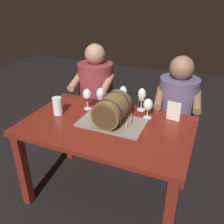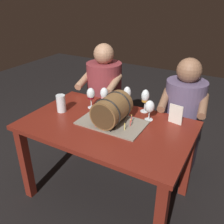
% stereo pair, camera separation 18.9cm
% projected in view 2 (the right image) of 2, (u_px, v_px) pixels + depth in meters
% --- Properties ---
extents(ground_plane, '(8.00, 8.00, 0.00)m').
position_uv_depth(ground_plane, '(107.00, 193.00, 2.26)').
color(ground_plane, black).
extents(dining_table, '(1.32, 0.82, 0.74)m').
position_uv_depth(dining_table, '(107.00, 136.00, 1.98)').
color(dining_table, maroon).
rests_on(dining_table, ground).
extents(barrel_cake, '(0.52, 0.32, 0.24)m').
position_uv_depth(barrel_cake, '(112.00, 111.00, 1.89)').
color(barrel_cake, gray).
rests_on(barrel_cake, dining_table).
extents(wine_glass_white, '(0.07, 0.07, 0.19)m').
position_uv_depth(wine_glass_white, '(128.00, 94.00, 2.15)').
color(wine_glass_white, white).
rests_on(wine_glass_white, dining_table).
extents(wine_glass_amber, '(0.07, 0.07, 0.20)m').
position_uv_depth(wine_glass_amber, '(145.00, 97.00, 2.06)').
color(wine_glass_amber, white).
rests_on(wine_glass_amber, dining_table).
extents(wine_glass_red, '(0.07, 0.07, 0.19)m').
position_uv_depth(wine_glass_red, '(91.00, 94.00, 2.13)').
color(wine_glass_red, white).
rests_on(wine_glass_red, dining_table).
extents(wine_glass_rose, '(0.07, 0.07, 0.19)m').
position_uv_depth(wine_glass_rose, '(104.00, 94.00, 2.14)').
color(wine_glass_rose, white).
rests_on(wine_glass_rose, dining_table).
extents(wine_glass_empty, '(0.08, 0.08, 0.17)m').
position_uv_depth(wine_glass_empty, '(150.00, 107.00, 1.93)').
color(wine_glass_empty, white).
rests_on(wine_glass_empty, dining_table).
extents(beer_pint, '(0.08, 0.08, 0.15)m').
position_uv_depth(beer_pint, '(61.00, 104.00, 2.09)').
color(beer_pint, white).
rests_on(beer_pint, dining_table).
extents(menu_card, '(0.11, 0.03, 0.16)m').
position_uv_depth(menu_card, '(176.00, 114.00, 1.90)').
color(menu_card, silver).
rests_on(menu_card, dining_table).
extents(person_seated_left, '(0.44, 0.52, 1.20)m').
position_uv_depth(person_seated_left, '(104.00, 101.00, 2.72)').
color(person_seated_left, '#4C1B1E').
rests_on(person_seated_left, ground).
extents(person_seated_right, '(0.44, 0.52, 1.16)m').
position_uv_depth(person_seated_right, '(182.00, 121.00, 2.35)').
color(person_seated_right, '#372D40').
rests_on(person_seated_right, ground).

